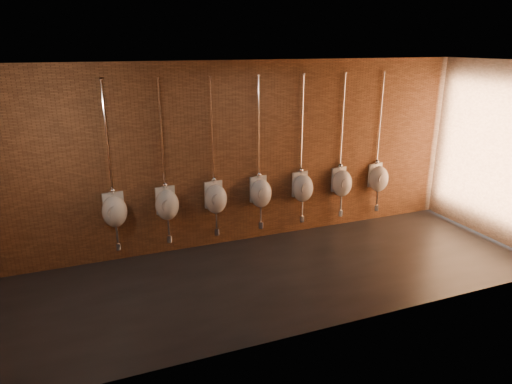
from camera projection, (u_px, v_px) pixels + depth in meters
ground at (280, 275)px, 7.15m from camera, size 8.50×8.50×0.00m
room_shell at (282, 149)px, 6.53m from camera, size 8.54×3.04×3.22m
urinal_0 at (114, 210)px, 7.27m from camera, size 0.45×0.41×2.72m
urinal_1 at (167, 204)px, 7.56m from camera, size 0.45×0.41×2.72m
urinal_2 at (216, 198)px, 7.85m from camera, size 0.45×0.41×2.72m
urinal_3 at (261, 192)px, 8.15m from camera, size 0.45×0.41×2.72m
urinal_4 at (303, 187)px, 8.44m from camera, size 0.45×0.41×2.72m
urinal_5 at (342, 183)px, 8.73m from camera, size 0.45×0.41×2.72m
urinal_6 at (378, 178)px, 9.02m from camera, size 0.45×0.41×2.72m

